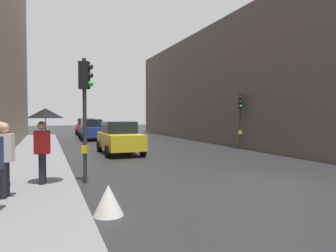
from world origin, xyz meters
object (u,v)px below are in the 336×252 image
car_red_sedan (86,127)px  warning_sign_triangle (108,200)px  traffic_light_near_right (85,97)px  traffic_light_mid_street (240,111)px  pedestrian_with_umbrella (44,124)px  pedestrian_in_red_jacket (1,151)px  pedestrian_with_black_backpack (2,155)px  car_blue_van (92,130)px  car_yellow_taxi (120,138)px

car_red_sedan → warning_sign_triangle: car_red_sedan is taller
traffic_light_near_right → warning_sign_triangle: size_ratio=5.91×
traffic_light_mid_street → warning_sign_triangle: bearing=-135.7°
traffic_light_near_right → pedestrian_with_umbrella: traffic_light_near_right is taller
traffic_light_near_right → pedestrian_in_red_jacket: traffic_light_near_right is taller
traffic_light_mid_street → pedestrian_with_black_backpack: size_ratio=1.94×
car_red_sedan → traffic_light_near_right: bearing=-96.5°
traffic_light_near_right → pedestrian_with_black_backpack: 3.06m
traffic_light_near_right → pedestrian_with_black_backpack: traffic_light_near_right is taller
pedestrian_in_red_jacket → warning_sign_triangle: (2.33, -2.96, -0.81)m
car_red_sedan → pedestrian_with_umbrella: (-3.94, -24.54, 0.96)m
car_blue_van → traffic_light_near_right: bearing=-98.1°
car_blue_van → pedestrian_in_red_jacket: pedestrian_in_red_jacket is taller
pedestrian_in_red_jacket → warning_sign_triangle: pedestrian_in_red_jacket is taller
traffic_light_near_right → car_red_sedan: (2.76, 24.14, -1.77)m
traffic_light_mid_street → pedestrian_with_black_backpack: (-12.08, -7.97, -1.21)m
traffic_light_near_right → warning_sign_triangle: (0.07, -3.37, -2.33)m
car_yellow_taxi → traffic_light_near_right: bearing=-110.7°
traffic_light_mid_street → pedestrian_in_red_jacket: size_ratio=1.94×
pedestrian_with_black_backpack → pedestrian_in_red_jacket: same height
traffic_light_near_right → car_blue_van: size_ratio=0.90×
traffic_light_mid_street → car_yellow_taxi: size_ratio=0.82×
traffic_light_mid_street → pedestrian_with_black_backpack: bearing=-146.6°
car_yellow_taxi → traffic_light_mid_street: bearing=-4.1°
car_red_sedan → pedestrian_in_red_jacket: size_ratio=2.40×
traffic_light_near_right → car_yellow_taxi: (2.58, 6.84, -1.77)m
traffic_light_mid_street → pedestrian_with_umbrella: bearing=-149.0°
car_blue_van → pedestrian_with_black_backpack: 19.47m
pedestrian_with_black_backpack → pedestrian_in_red_jacket: bearing=97.6°
car_blue_van → traffic_light_mid_street: bearing=-55.6°
car_blue_van → pedestrian_with_umbrella: pedestrian_with_umbrella is taller
car_red_sedan → pedestrian_with_umbrella: pedestrian_with_umbrella is taller
traffic_light_near_right → warning_sign_triangle: 4.09m
traffic_light_near_right → car_yellow_taxi: traffic_light_near_right is taller
pedestrian_with_black_backpack → car_blue_van: bearing=76.4°
car_red_sedan → pedestrian_with_umbrella: size_ratio=1.99×
car_blue_van → car_red_sedan: same height
traffic_light_mid_street → warning_sign_triangle: 14.00m
traffic_light_mid_street → car_blue_van: 13.36m
pedestrian_with_umbrella → pedestrian_with_black_backpack: pedestrian_with_umbrella is taller
car_yellow_taxi → pedestrian_in_red_jacket: size_ratio=2.37×
traffic_light_near_right → car_red_sedan: bearing=83.5°
traffic_light_mid_street → car_yellow_taxi: 7.56m
traffic_light_mid_street → pedestrian_with_umbrella: size_ratio=1.61×
pedestrian_with_umbrella → pedestrian_in_red_jacket: bearing=-179.6°
traffic_light_mid_street → warning_sign_triangle: traffic_light_mid_street is taller
car_yellow_taxi → pedestrian_with_umbrella: (-3.76, -7.24, 0.96)m
warning_sign_triangle → traffic_light_near_right: bearing=91.2°
car_blue_van → pedestrian_with_umbrella: size_ratio=1.99×
pedestrian_with_black_backpack → warning_sign_triangle: 2.88m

